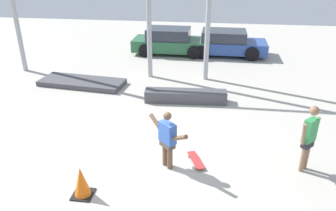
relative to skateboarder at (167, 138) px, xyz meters
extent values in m
plane|color=#B2ADA3|center=(-0.46, 0.40, -0.80)|extent=(36.00, 36.00, 0.00)
cylinder|color=brown|center=(-0.07, 0.07, -0.46)|extent=(0.13, 0.13, 0.70)
cylinder|color=brown|center=(0.07, -0.07, -0.46)|extent=(0.13, 0.13, 0.70)
cube|color=#4C4238|center=(0.00, 0.00, -0.16)|extent=(0.41, 0.41, 0.15)
cube|color=#3359B2|center=(0.00, 0.00, 0.15)|extent=(0.47, 0.47, 0.50)
sphere|color=brown|center=(0.00, 0.00, 0.58)|extent=(0.19, 0.19, 0.19)
cylinder|color=brown|center=(-0.34, 0.33, 0.23)|extent=(0.39, 0.39, 0.32)
cylinder|color=brown|center=(0.34, -0.33, 0.23)|extent=(0.39, 0.39, 0.32)
cube|color=red|center=(0.68, 0.26, -0.73)|extent=(0.50, 0.81, 0.01)
cylinder|color=silver|center=(0.89, 0.06, -0.78)|extent=(0.05, 0.06, 0.05)
cylinder|color=silver|center=(0.69, -0.03, -0.78)|extent=(0.05, 0.06, 0.05)
cylinder|color=silver|center=(0.68, 0.55, -0.78)|extent=(0.05, 0.06, 0.05)
cylinder|color=silver|center=(0.48, 0.47, -0.78)|extent=(0.05, 0.06, 0.05)
cube|color=#47474C|center=(0.10, 3.92, -0.60)|extent=(2.87, 0.73, 0.41)
cube|color=#47474C|center=(-4.12, 4.97, -0.71)|extent=(3.45, 1.59, 0.20)
cube|color=#28603D|center=(-1.17, 9.92, -0.34)|extent=(3.94, 1.70, 0.58)
cube|color=#2D333D|center=(-1.33, 9.92, 0.22)|extent=(2.17, 1.55, 0.54)
cylinder|color=black|center=(0.06, 10.73, -0.48)|extent=(0.65, 0.23, 0.65)
cylinder|color=black|center=(0.04, 9.10, -0.48)|extent=(0.65, 0.23, 0.65)
cylinder|color=black|center=(-2.38, 10.75, -0.48)|extent=(0.65, 0.23, 0.65)
cylinder|color=black|center=(-2.39, 9.12, -0.48)|extent=(0.65, 0.23, 0.65)
cube|color=#284793|center=(1.63, 9.99, -0.34)|extent=(3.98, 1.77, 0.55)
cube|color=#2D333D|center=(1.47, 10.00, 0.19)|extent=(2.20, 1.61, 0.51)
cylinder|color=black|center=(2.87, 10.81, -0.46)|extent=(0.69, 0.23, 0.68)
cylinder|color=black|center=(2.84, 9.14, -0.46)|extent=(0.69, 0.23, 0.68)
cylinder|color=black|center=(0.42, 10.85, -0.46)|extent=(0.69, 0.23, 0.68)
cylinder|color=black|center=(0.39, 9.18, -0.46)|extent=(0.69, 0.23, 0.68)
cylinder|color=#8C664C|center=(3.31, 0.37, -0.41)|extent=(0.11, 0.11, 0.80)
cylinder|color=#8C664C|center=(3.21, 0.26, -0.41)|extent=(0.11, 0.11, 0.80)
cube|color=black|center=(3.26, 0.31, -0.07)|extent=(0.33, 0.33, 0.18)
cube|color=#338C4C|center=(3.26, 0.31, 0.28)|extent=(0.38, 0.38, 0.58)
sphere|color=#8C664C|center=(3.26, 0.31, 0.78)|extent=(0.22, 0.22, 0.22)
cylinder|color=#8C664C|center=(3.44, 0.49, 0.27)|extent=(0.17, 0.17, 0.54)
cylinder|color=#8C664C|center=(3.08, 0.13, 0.27)|extent=(0.17, 0.17, 0.54)
cube|color=black|center=(-1.67, -1.30, -0.79)|extent=(0.45, 0.45, 0.03)
cone|color=orange|center=(-1.67, -1.30, -0.43)|extent=(0.36, 0.36, 0.68)
camera|label=1|loc=(0.93, -6.61, 3.97)|focal=35.00mm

